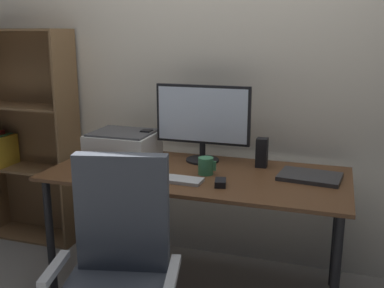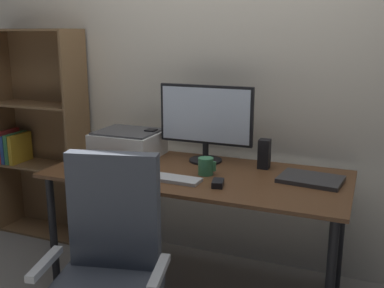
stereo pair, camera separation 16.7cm
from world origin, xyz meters
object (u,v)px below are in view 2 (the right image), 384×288
Objects in this scene: coffee_mug at (206,166)px; speaker_left at (151,143)px; laptop at (311,179)px; printer at (128,143)px; speaker_right at (264,154)px; office_chair at (107,287)px; desk at (197,186)px; keyboard at (174,179)px; bookshelf at (40,136)px; mouse at (218,183)px; monitor at (206,118)px.

speaker_left reaches higher than coffee_mug.
printer is at bearing -177.85° from laptop.
speaker_right is 0.17× the size of office_chair.
printer reaches higher than desk.
speaker_left is at bearing 19.76° from printer.
office_chair is (-0.70, -0.89, -0.29)m from laptop.
keyboard is at bearing -49.99° from speaker_left.
laptop is (0.61, 0.08, 0.09)m from desk.
keyboard is 1.46m from bookshelf.
speaker_right is 0.87m from printer.
office_chair is at bearing -41.64° from bookshelf.
coffee_mug is at bearing -15.48° from desk.
speaker_right reaches higher than mouse.
keyboard is 0.69m from office_chair.
monitor is at bearing 73.45° from office_chair.
mouse is 0.10× the size of office_chair.
desk is 9.80× the size of speaker_left.
speaker_left is (-0.46, 0.24, 0.04)m from coffee_mug.
mouse is 0.95× the size of coffee_mug.
office_chair is (-0.42, -1.03, -0.37)m from speaker_right.
bookshelf is (-1.38, 0.14, -0.26)m from monitor.
office_chair is at bearing -100.72° from coffee_mug.
speaker_right is 0.11× the size of bookshelf.
office_chair is at bearing -93.06° from monitor.
mouse is at bearing -52.07° from coffee_mug.
monitor is 0.40m from speaker_left.
desk is 9.80× the size of speaker_right.
mouse is (0.24, 0.00, 0.01)m from keyboard.
keyboard is 3.02× the size of mouse.
speaker_left is 1.00× the size of speaker_right.
printer is (-0.72, 0.35, 0.06)m from mouse.
monitor is 0.53m from mouse.
speaker_left is 0.11× the size of bookshelf.
mouse is at bearing -43.86° from desk.
speaker_left is at bearing 180.00° from speaker_right.
laptop is (0.55, 0.10, -0.04)m from coffee_mug.
office_chair reaches higher than laptop.
speaker_left is at bearing 133.33° from mouse.
laptop reaches higher than desk.
desk is 1.65× the size of office_chair.
laptop is 1.02m from speaker_left.
bookshelf is (-1.32, 1.18, 0.29)m from office_chair.
monitor is at bearing 6.58° from printer.
monitor is 1.99× the size of keyboard.
desk is 0.27m from mouse.
coffee_mug is 0.10× the size of office_chair.
keyboard is 1.71× the size of speaker_right.
keyboard is 2.88× the size of coffee_mug.
speaker_right is at bearing 0.00° from speaker_left.
speaker_left reaches higher than printer.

